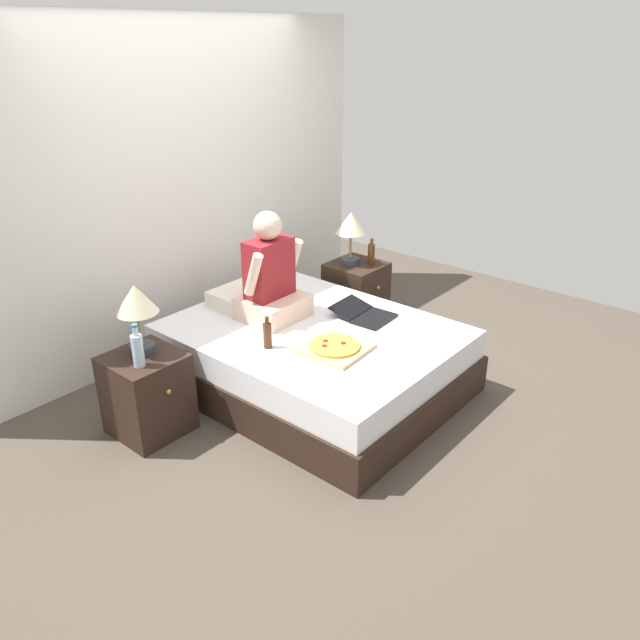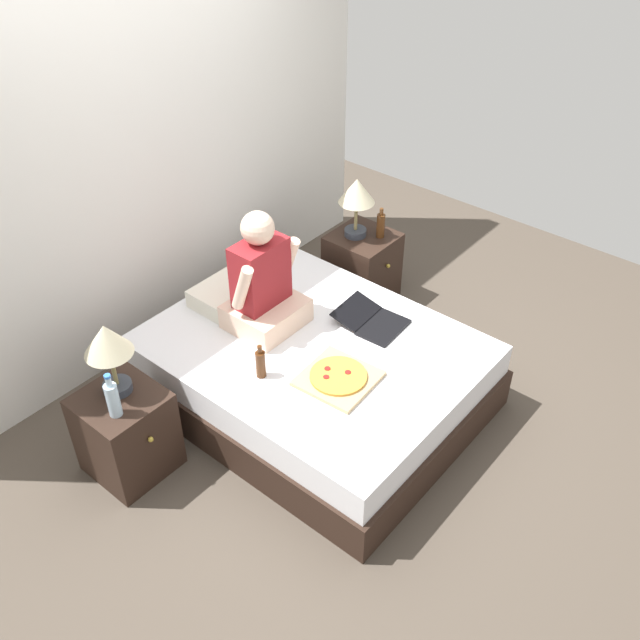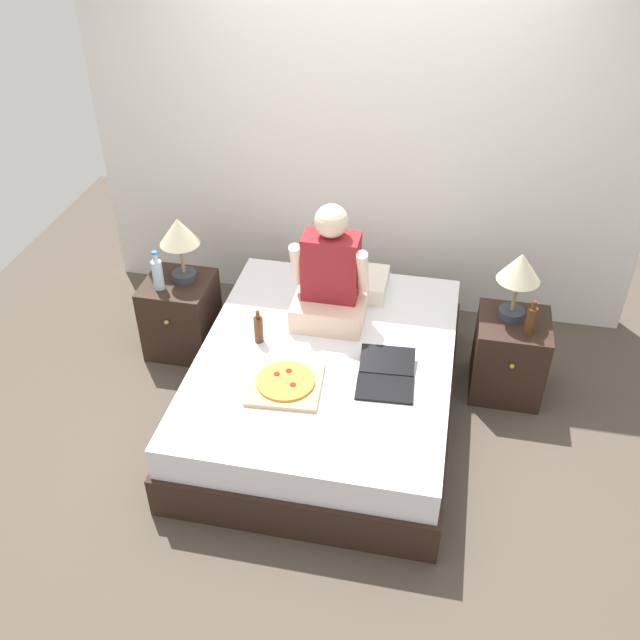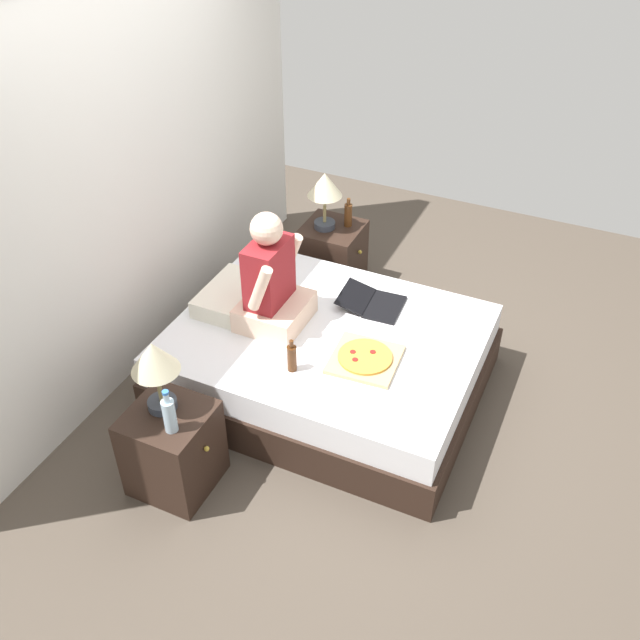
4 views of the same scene
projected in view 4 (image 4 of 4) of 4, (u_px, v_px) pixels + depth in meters
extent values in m
plane|color=#4C4238|center=(327.00, 386.00, 4.81)|extent=(5.84, 5.84, 0.00)
cube|color=silver|center=(135.00, 180.00, 4.49)|extent=(3.84, 0.12, 2.50)
cube|color=black|center=(327.00, 371.00, 4.73)|extent=(1.54, 1.96, 0.27)
cube|color=white|center=(327.00, 344.00, 4.58)|extent=(1.49, 1.90, 0.21)
cube|color=black|center=(173.00, 449.00, 4.01)|extent=(0.44, 0.44, 0.54)
sphere|color=gold|center=(207.00, 449.00, 3.86)|extent=(0.03, 0.03, 0.03)
cylinder|color=#333842|center=(162.00, 404.00, 3.87)|extent=(0.16, 0.16, 0.05)
cylinder|color=olive|center=(159.00, 386.00, 3.79)|extent=(0.02, 0.02, 0.22)
cone|color=beige|center=(154.00, 357.00, 3.67)|extent=(0.26, 0.26, 0.18)
cylinder|color=silver|center=(170.00, 416.00, 3.69)|extent=(0.07, 0.07, 0.20)
cylinder|color=silver|center=(166.00, 398.00, 3.61)|extent=(0.03, 0.03, 0.06)
cylinder|color=blue|center=(165.00, 393.00, 3.59)|extent=(0.04, 0.04, 0.02)
cube|color=black|center=(332.00, 257.00, 5.58)|extent=(0.44, 0.44, 0.54)
sphere|color=gold|center=(360.00, 252.00, 5.44)|extent=(0.03, 0.03, 0.03)
cylinder|color=#333842|center=(325.00, 225.00, 5.40)|extent=(0.16, 0.16, 0.05)
cylinder|color=olive|center=(325.00, 209.00, 5.32)|extent=(0.02, 0.02, 0.22)
cone|color=beige|center=(325.00, 184.00, 5.19)|extent=(0.26, 0.26, 0.18)
cylinder|color=#512D14|center=(348.00, 215.00, 5.38)|extent=(0.06, 0.06, 0.18)
cylinder|color=#512D14|center=(349.00, 202.00, 5.31)|extent=(0.03, 0.03, 0.05)
cube|color=silver|center=(232.00, 296.00, 4.72)|extent=(0.52, 0.34, 0.12)
cube|color=beige|center=(275.00, 311.00, 4.56)|extent=(0.44, 0.40, 0.16)
cube|color=maroon|center=(269.00, 272.00, 4.39)|extent=(0.34, 0.20, 0.42)
sphere|color=beige|center=(266.00, 229.00, 4.20)|extent=(0.20, 0.20, 0.20)
cylinder|color=beige|center=(260.00, 289.00, 4.21)|extent=(0.07, 0.18, 0.32)
cylinder|color=beige|center=(290.00, 256.00, 4.50)|extent=(0.07, 0.18, 0.32)
cube|color=black|center=(385.00, 307.00, 4.71)|extent=(0.33, 0.24, 0.02)
cube|color=black|center=(355.00, 296.00, 4.75)|extent=(0.33, 0.22, 0.06)
cube|color=tan|center=(365.00, 359.00, 4.29)|extent=(0.43, 0.43, 0.03)
cylinder|color=gold|center=(365.00, 357.00, 4.27)|extent=(0.33, 0.33, 0.02)
cylinder|color=maroon|center=(355.00, 359.00, 4.24)|extent=(0.04, 0.04, 0.00)
cylinder|color=maroon|center=(373.00, 352.00, 4.29)|extent=(0.04, 0.04, 0.00)
cylinder|color=maroon|center=(353.00, 352.00, 4.29)|extent=(0.04, 0.04, 0.00)
cylinder|color=#4C2811|center=(292.00, 358.00, 4.18)|extent=(0.06, 0.06, 0.17)
cylinder|color=#4C2811|center=(291.00, 344.00, 4.11)|extent=(0.03, 0.03, 0.05)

